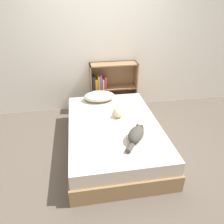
% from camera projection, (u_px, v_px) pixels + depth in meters
% --- Properties ---
extents(ground_plane, '(8.00, 8.00, 0.00)m').
position_uv_depth(ground_plane, '(114.00, 146.00, 3.30)').
color(ground_plane, brown).
extents(wall_back, '(8.00, 0.06, 2.50)m').
position_uv_depth(wall_back, '(101.00, 43.00, 3.85)').
color(wall_back, white).
rests_on(wall_back, ground_plane).
extents(bed, '(1.30, 1.95, 0.42)m').
position_uv_depth(bed, '(114.00, 135.00, 3.20)').
color(bed, '#99754C').
rests_on(bed, ground_plane).
extents(pillow, '(0.52, 0.35, 0.15)m').
position_uv_depth(pillow, '(99.00, 96.00, 3.70)').
color(pillow, beige).
rests_on(pillow, bed).
extents(cat_light, '(0.33, 0.54, 0.16)m').
position_uv_depth(cat_light, '(121.00, 109.00, 3.31)').
color(cat_light, beige).
rests_on(cat_light, bed).
extents(cat_dark, '(0.36, 0.46, 0.15)m').
position_uv_depth(cat_dark, '(136.00, 134.00, 2.73)').
color(cat_dark, '#47423D').
rests_on(cat_dark, bed).
extents(bookshelf, '(0.87, 0.26, 0.92)m').
position_uv_depth(bookshelf, '(111.00, 86.00, 4.13)').
color(bookshelf, '#8E6B47').
rests_on(bookshelf, ground_plane).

